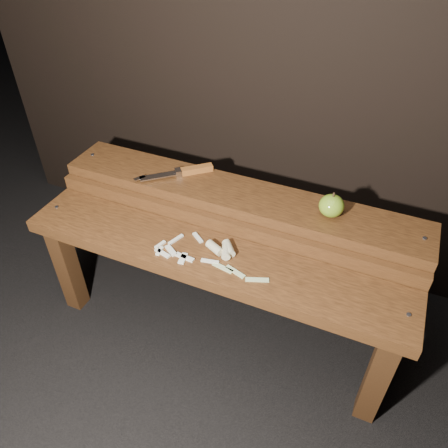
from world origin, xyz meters
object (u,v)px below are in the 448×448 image
at_px(bench_front_tier, 208,272).
at_px(bench_rear_tier, 237,214).
at_px(knife, 187,171).
at_px(apple, 332,206).

relative_size(bench_front_tier, bench_rear_tier, 1.00).
bearing_deg(bench_rear_tier, knife, 171.14).
height_order(bench_rear_tier, apple, apple).
xyz_separation_m(bench_rear_tier, apple, (0.29, 0.00, 0.12)).
bearing_deg(bench_front_tier, apple, 38.15).
bearing_deg(bench_front_tier, bench_rear_tier, 90.00).
bearing_deg(apple, bench_rear_tier, -179.16).
distance_m(bench_front_tier, apple, 0.42).
relative_size(bench_rear_tier, knife, 5.60).
xyz_separation_m(bench_front_tier, knife, (-0.19, 0.26, 0.16)).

